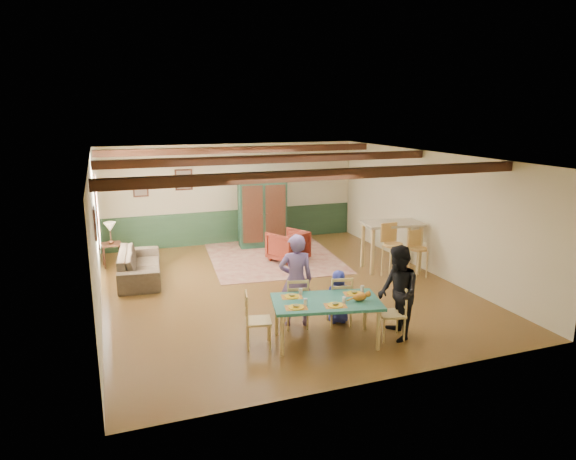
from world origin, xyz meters
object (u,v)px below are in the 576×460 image
object	(u,v)px
dining_chair_far_right	(339,300)
counter_table	(391,246)
dining_chair_far_left	(296,302)
dining_chair_end_right	(391,313)
armoire	(262,211)
bar_stool_left	(393,251)
sofa	(140,265)
table_lamp	(110,233)
person_man	(296,280)
dining_table	(326,322)
person_child	(338,297)
end_table	(112,255)
bar_stool_right	(418,254)
dining_chair_end_left	(258,320)
armchair	(288,246)
person_woman	(398,293)
cat	(360,296)

from	to	relation	value
dining_chair_far_right	counter_table	xyz separation A→B (m)	(2.46, 2.42, 0.11)
dining_chair_far_left	dining_chair_end_right	xyz separation A→B (m)	(1.25, -0.96, 0.00)
armoire	bar_stool_left	world-z (taller)	armoire
dining_chair_far_left	sofa	world-z (taller)	dining_chair_far_left
armoire	dining_chair_end_right	bearing A→B (deg)	-81.51
armoire	table_lamp	world-z (taller)	armoire
dining_chair_far_left	counter_table	size ratio (longest dim) A/B	0.66
person_man	table_lamp	distance (m)	5.43
dining_table	bar_stool_left	bearing A→B (deg)	42.48
person_man	person_child	distance (m)	0.81
dining_chair_end_right	end_table	size ratio (longest dim) A/B	1.60
counter_table	bar_stool_right	bearing A→B (deg)	-70.83
person_child	armoire	world-z (taller)	armoire
dining_table	bar_stool_left	xyz separation A→B (m)	(2.69, 2.46, 0.24)
dining_chair_end_left	bar_stool_left	size ratio (longest dim) A/B	0.74
person_child	armoire	xyz separation A→B (m)	(0.29, 5.30, 0.51)
table_lamp	counter_table	xyz separation A→B (m)	(6.01, -2.44, -0.25)
armoire	armchair	world-z (taller)	armoire
dining_chair_far_right	dining_chair_end_left	distance (m)	1.58
dining_table	dining_chair_far_left	bearing A→B (deg)	106.67
dining_chair_far_left	dining_table	bearing A→B (deg)	119.05
table_lamp	counter_table	size ratio (longest dim) A/B	0.38
dining_chair_far_left	end_table	xyz separation A→B (m)	(-2.82, 4.70, -0.16)
bar_stool_left	armoire	bearing A→B (deg)	116.35
end_table	dining_chair_end_left	bearing A→B (deg)	-68.95
person_child	bar_stool_left	distance (m)	2.83
dining_table	person_man	world-z (taller)	person_man
table_lamp	person_woman	bearing A→B (deg)	-53.73
cat	bar_stool_right	distance (m)	3.70
dining_table	person_child	bearing A→B (deg)	51.05
armchair	dining_chair_end_right	bearing A→B (deg)	64.24
person_child	end_table	bearing A→B (deg)	-41.01
dining_chair_far_right	dining_chair_end_left	size ratio (longest dim) A/B	1.00
person_man	cat	xyz separation A→B (m)	(0.68, -1.00, -0.02)
person_woman	counter_table	size ratio (longest dim) A/B	1.15
dining_chair_far_left	person_man	world-z (taller)	person_man
dining_chair_far_left	sofa	xyz separation A→B (m)	(-2.28, 3.52, -0.12)
dining_chair_far_left	table_lamp	distance (m)	5.49
dining_table	table_lamp	bearing A→B (deg)	119.23
person_child	bar_stool_right	distance (m)	3.15
sofa	end_table	distance (m)	1.30
end_table	bar_stool_left	bearing A→B (deg)	-27.42
dining_chair_end_right	bar_stool_right	bearing A→B (deg)	151.29
dining_table	armoire	xyz separation A→B (m)	(0.81, 5.94, 0.63)
armoire	counter_table	size ratio (longest dim) A/B	1.47
sofa	table_lamp	world-z (taller)	table_lamp
armoire	end_table	world-z (taller)	armoire
dining_chair_end_right	sofa	xyz separation A→B (m)	(-3.54, 4.47, -0.12)
dining_chair_end_right	bar_stool_right	size ratio (longest dim) A/B	0.85
person_man	counter_table	bearing A→B (deg)	-133.03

